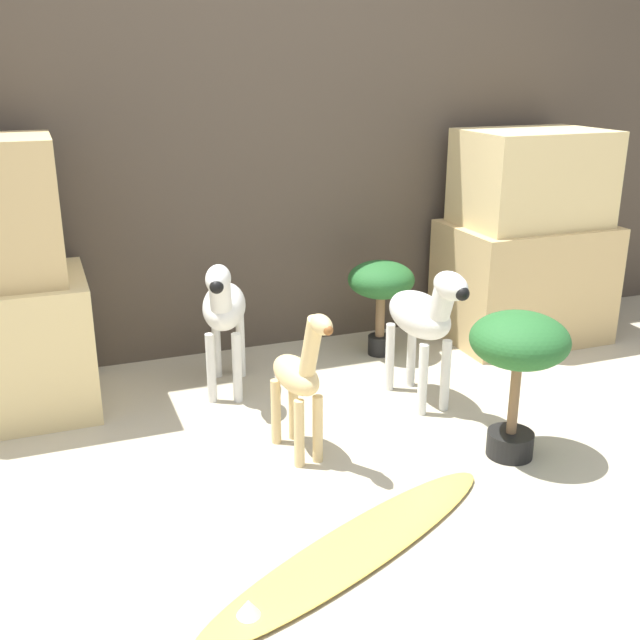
{
  "coord_description": "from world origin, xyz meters",
  "views": [
    {
      "loc": [
        -1.07,
        -1.92,
        1.44
      ],
      "look_at": [
        0.04,
        1.0,
        0.36
      ],
      "focal_mm": 42.0,
      "sensor_mm": 36.0,
      "label": 1
    }
  ],
  "objects_px": {
    "giraffe_figurine": "(299,378)",
    "potted_palm_back": "(519,352)",
    "potted_palm_front": "(381,284)",
    "surfboard": "(354,549)",
    "zebra_right": "(424,316)",
    "zebra_left": "(223,308)"
  },
  "relations": [
    {
      "from": "giraffe_figurine",
      "to": "potted_palm_front",
      "type": "relative_size",
      "value": 1.26
    },
    {
      "from": "giraffe_figurine",
      "to": "potted_palm_back",
      "type": "distance_m",
      "value": 0.81
    },
    {
      "from": "giraffe_figurine",
      "to": "zebra_left",
      "type": "bearing_deg",
      "value": 100.24
    },
    {
      "from": "giraffe_figurine",
      "to": "surfboard",
      "type": "xyz_separation_m",
      "value": [
        -0.05,
        -0.64,
        -0.31
      ]
    },
    {
      "from": "zebra_left",
      "to": "giraffe_figurine",
      "type": "height_order",
      "value": "zebra_left"
    },
    {
      "from": "giraffe_figurine",
      "to": "potted_palm_front",
      "type": "bearing_deg",
      "value": 49.08
    },
    {
      "from": "surfboard",
      "to": "zebra_left",
      "type": "bearing_deg",
      "value": 93.21
    },
    {
      "from": "potted_palm_back",
      "to": "surfboard",
      "type": "height_order",
      "value": "potted_palm_back"
    },
    {
      "from": "zebra_left",
      "to": "giraffe_figurine",
      "type": "distance_m",
      "value": 0.68
    },
    {
      "from": "potted_palm_back",
      "to": "surfboard",
      "type": "bearing_deg",
      "value": -156.66
    },
    {
      "from": "giraffe_figurine",
      "to": "surfboard",
      "type": "relative_size",
      "value": 0.51
    },
    {
      "from": "zebra_left",
      "to": "potted_palm_back",
      "type": "distance_m",
      "value": 1.3
    },
    {
      "from": "giraffe_figurine",
      "to": "potted_palm_front",
      "type": "height_order",
      "value": "giraffe_figurine"
    },
    {
      "from": "surfboard",
      "to": "zebra_right",
      "type": "bearing_deg",
      "value": 51.56
    },
    {
      "from": "zebra_left",
      "to": "potted_palm_front",
      "type": "height_order",
      "value": "zebra_left"
    },
    {
      "from": "potted_palm_front",
      "to": "potted_palm_back",
      "type": "distance_m",
      "value": 1.14
    },
    {
      "from": "giraffe_figurine",
      "to": "potted_palm_back",
      "type": "xyz_separation_m",
      "value": [
        0.75,
        -0.29,
        0.11
      ]
    },
    {
      "from": "zebra_right",
      "to": "potted_palm_back",
      "type": "distance_m",
      "value": 0.55
    },
    {
      "from": "zebra_left",
      "to": "surfboard",
      "type": "bearing_deg",
      "value": -86.79
    },
    {
      "from": "potted_palm_front",
      "to": "potted_palm_back",
      "type": "relative_size",
      "value": 0.86
    },
    {
      "from": "zebra_left",
      "to": "zebra_right",
      "type": "bearing_deg",
      "value": -28.34
    },
    {
      "from": "zebra_left",
      "to": "giraffe_figurine",
      "type": "bearing_deg",
      "value": -79.76
    }
  ]
}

